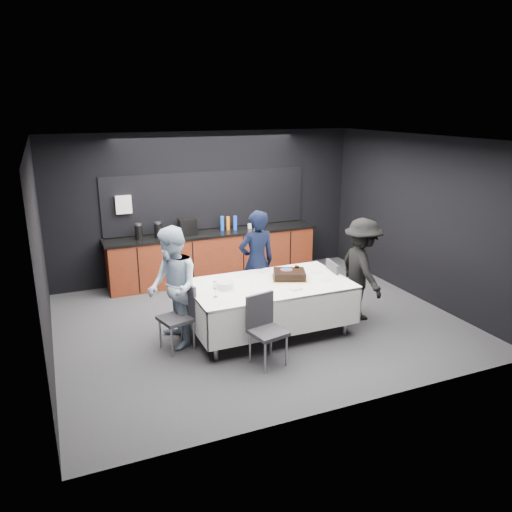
% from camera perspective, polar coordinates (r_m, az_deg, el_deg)
% --- Properties ---
extents(ground, '(6.00, 6.00, 0.00)m').
position_cam_1_polar(ground, '(7.89, 0.28, -7.51)').
color(ground, '#3C3C40').
rests_on(ground, ground).
extents(room_shell, '(6.04, 5.04, 2.82)m').
position_cam_1_polar(room_shell, '(7.32, 0.31, 5.85)').
color(room_shell, white).
rests_on(room_shell, ground).
extents(kitchenette, '(4.10, 0.64, 2.05)m').
position_cam_1_polar(kitchenette, '(9.65, -4.97, 0.47)').
color(kitchenette, '#5D1F0E').
rests_on(kitchenette, ground).
extents(party_table, '(2.32, 1.32, 0.78)m').
position_cam_1_polar(party_table, '(7.31, 1.52, -4.12)').
color(party_table, '#99999E').
rests_on(party_table, ground).
extents(cake_assembly, '(0.61, 0.56, 0.16)m').
position_cam_1_polar(cake_assembly, '(7.44, 3.84, -2.12)').
color(cake_assembly, gold).
rests_on(cake_assembly, party_table).
extents(plate_stack, '(0.24, 0.24, 0.10)m').
position_cam_1_polar(plate_stack, '(7.03, -3.55, -3.36)').
color(plate_stack, white).
rests_on(plate_stack, party_table).
extents(loose_plate_near, '(0.20, 0.20, 0.01)m').
position_cam_1_polar(loose_plate_near, '(6.81, -0.23, -4.44)').
color(loose_plate_near, white).
rests_on(loose_plate_near, party_table).
extents(loose_plate_right_a, '(0.19, 0.19, 0.01)m').
position_cam_1_polar(loose_plate_right_a, '(7.75, 6.94, -1.88)').
color(loose_plate_right_a, white).
rests_on(loose_plate_right_a, party_table).
extents(loose_plate_right_b, '(0.19, 0.19, 0.01)m').
position_cam_1_polar(loose_plate_right_b, '(7.46, 7.88, -2.68)').
color(loose_plate_right_b, white).
rests_on(loose_plate_right_b, party_table).
extents(loose_plate_far, '(0.20, 0.20, 0.01)m').
position_cam_1_polar(loose_plate_far, '(7.73, 1.05, -1.79)').
color(loose_plate_far, white).
rests_on(loose_plate_far, party_table).
extents(fork_pile, '(0.18, 0.13, 0.03)m').
position_cam_1_polar(fork_pile, '(7.02, 4.62, -3.76)').
color(fork_pile, white).
rests_on(fork_pile, party_table).
extents(champagne_flute, '(0.06, 0.06, 0.22)m').
position_cam_1_polar(champagne_flute, '(6.71, -4.70, -3.43)').
color(champagne_flute, white).
rests_on(champagne_flute, party_table).
extents(chair_left, '(0.52, 0.52, 0.92)m').
position_cam_1_polar(chair_left, '(6.98, -8.57, -6.30)').
color(chair_left, '#303035').
rests_on(chair_left, ground).
extents(chair_right, '(0.48, 0.48, 0.92)m').
position_cam_1_polar(chair_right, '(7.98, 9.34, -3.30)').
color(chair_right, '#303035').
rests_on(chair_right, ground).
extents(chair_near, '(0.50, 0.50, 0.92)m').
position_cam_1_polar(chair_near, '(6.52, 0.98, -7.81)').
color(chair_near, '#303035').
rests_on(chair_near, ground).
extents(person_center, '(0.64, 0.43, 1.70)m').
position_cam_1_polar(person_center, '(7.97, 0.08, -0.73)').
color(person_center, black).
rests_on(person_center, ground).
extents(person_left, '(0.65, 0.83, 1.71)m').
position_cam_1_polar(person_left, '(6.96, -9.51, -3.60)').
color(person_left, silver).
rests_on(person_left, ground).
extents(person_right, '(0.71, 1.10, 1.61)m').
position_cam_1_polar(person_right, '(7.95, 11.97, -1.49)').
color(person_right, black).
rests_on(person_right, ground).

